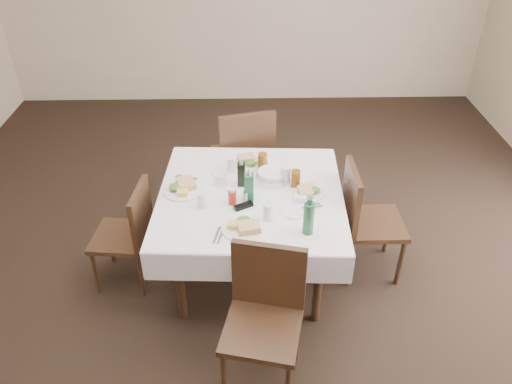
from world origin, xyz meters
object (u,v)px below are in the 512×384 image
at_px(chair_south, 265,309).
at_px(ketchup_bottle, 232,197).
at_px(oil_cruet_dark, 241,173).
at_px(water_s, 268,212).
at_px(dining_table, 251,202).
at_px(oil_cruet_green, 249,186).
at_px(water_n, 232,165).
at_px(water_e, 286,175).
at_px(water_w, 202,200).
at_px(chair_west, 131,230).
at_px(green_bottle, 309,218).
at_px(coffee_mug, 220,180).
at_px(bread_basket, 272,176).
at_px(chair_east, 363,215).
at_px(chair_north, 244,153).

height_order(chair_south, ketchup_bottle, chair_south).
relative_size(oil_cruet_dark, ketchup_bottle, 1.85).
xyz_separation_m(water_s, oil_cruet_dark, (-0.18, 0.41, 0.04)).
bearing_deg(water_s, ketchup_bottle, 142.92).
bearing_deg(dining_table, oil_cruet_green, -99.11).
xyz_separation_m(water_n, water_s, (0.25, -0.59, -0.01)).
relative_size(water_s, water_e, 0.83).
bearing_deg(water_w, chair_west, 169.43).
xyz_separation_m(chair_south, ketchup_bottle, (-0.20, 0.76, 0.28)).
distance_m(water_n, ketchup_bottle, 0.41).
bearing_deg(oil_cruet_green, green_bottle, -44.83).
relative_size(water_e, water_w, 1.28).
distance_m(chair_south, water_s, 0.65).
height_order(chair_south, water_e, chair_south).
bearing_deg(oil_cruet_dark, ketchup_bottle, -104.98).
bearing_deg(coffee_mug, bread_basket, 6.11).
distance_m(chair_east, chair_west, 1.73).
bearing_deg(oil_cruet_dark, water_s, -66.84).
xyz_separation_m(water_w, bread_basket, (0.50, 0.33, -0.02)).
xyz_separation_m(bread_basket, oil_cruet_green, (-0.17, -0.25, 0.08)).
height_order(bread_basket, oil_cruet_dark, oil_cruet_dark).
relative_size(dining_table, coffee_mug, 12.35).
relative_size(oil_cruet_dark, oil_cruet_green, 0.88).
bearing_deg(water_e, chair_north, 112.10).
bearing_deg(oil_cruet_dark, chair_east, -5.37).
distance_m(chair_south, chair_east, 1.19).
xyz_separation_m(water_e, oil_cruet_dark, (-0.33, -0.02, 0.03)).
bearing_deg(chair_west, oil_cruet_green, -1.59).
xyz_separation_m(chair_east, water_s, (-0.73, -0.33, 0.29)).
bearing_deg(ketchup_bottle, water_n, 91.62).
relative_size(chair_west, oil_cruet_dark, 3.66).
xyz_separation_m(water_e, coffee_mug, (-0.48, -0.00, -0.03)).
distance_m(water_s, oil_cruet_green, 0.26).
height_order(chair_north, water_n, chair_north).
height_order(chair_west, water_s, water_s).
xyz_separation_m(bread_basket, green_bottle, (0.20, -0.62, 0.08)).
xyz_separation_m(water_n, green_bottle, (0.50, -0.74, 0.05)).
relative_size(water_e, bread_basket, 0.61).
bearing_deg(water_w, dining_table, 24.99).
bearing_deg(green_bottle, water_s, 149.89).
height_order(water_n, coffee_mug, water_n).
xyz_separation_m(chair_north, bread_basket, (0.20, -0.71, 0.22)).
relative_size(chair_south, green_bottle, 3.53).
relative_size(bread_basket, ketchup_bottle, 1.85).
bearing_deg(chair_north, coffee_mug, -103.38).
xyz_separation_m(chair_south, chair_east, (0.77, 0.91, -0.01)).
height_order(chair_west, water_w, water_w).
bearing_deg(water_w, water_n, 66.21).
bearing_deg(water_s, water_n, 113.01).
relative_size(water_w, ketchup_bottle, 0.88).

